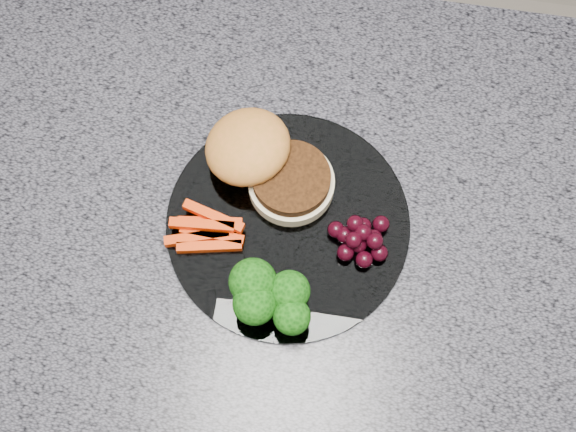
% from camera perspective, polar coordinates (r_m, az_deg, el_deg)
% --- Properties ---
extents(island_cabinet, '(1.20, 0.60, 0.86)m').
position_cam_1_polar(island_cabinet, '(1.31, 0.90, -7.32)').
color(island_cabinet, brown).
rests_on(island_cabinet, ground).
extents(countertop, '(1.20, 0.60, 0.04)m').
position_cam_1_polar(countertop, '(0.88, 1.33, -0.65)').
color(countertop, '#53525D').
rests_on(countertop, island_cabinet).
extents(plate, '(0.26, 0.26, 0.01)m').
position_cam_1_polar(plate, '(0.85, -0.00, -0.54)').
color(plate, white).
rests_on(plate, countertop).
extents(burger, '(0.16, 0.14, 0.05)m').
position_cam_1_polar(burger, '(0.86, -1.77, 3.93)').
color(burger, beige).
rests_on(burger, plate).
extents(carrot_sticks, '(0.08, 0.06, 0.02)m').
position_cam_1_polar(carrot_sticks, '(0.84, -5.76, -1.03)').
color(carrot_sticks, red).
rests_on(carrot_sticks, plate).
extents(broccoli, '(0.09, 0.07, 0.06)m').
position_cam_1_polar(broccoli, '(0.79, -1.44, -5.67)').
color(broccoli, olive).
rests_on(broccoli, plate).
extents(grape_bunch, '(0.07, 0.06, 0.03)m').
position_cam_1_polar(grape_bunch, '(0.84, 5.21, -1.60)').
color(grape_bunch, black).
rests_on(grape_bunch, plate).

